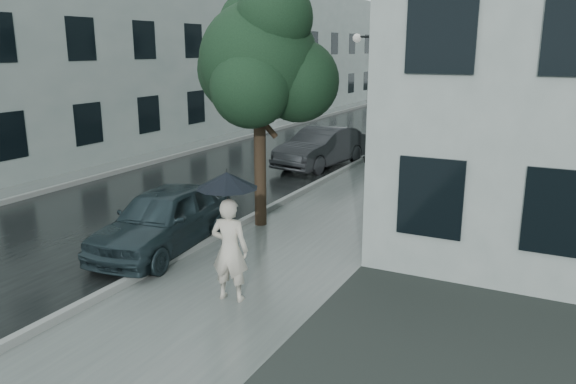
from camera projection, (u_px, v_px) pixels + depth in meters
The scene contains 14 objects.
ground at pixel (238, 275), 10.95m from camera, with size 120.00×120.00×0.00m, color black.
sidewalk at pixel (411, 165), 21.22m from camera, with size 3.50×60.00×0.01m, color slate.
kerb_near at pixel (365, 159), 21.99m from camera, with size 0.15×60.00×0.15m, color slate.
asphalt_road at pixel (286, 153), 23.54m from camera, with size 6.85×60.00×0.00m, color black.
kerb_far at pixel (216, 145), 25.05m from camera, with size 0.15×60.00×0.15m, color slate.
sidewalk_far at pixel (199, 145), 25.47m from camera, with size 1.70×60.00×0.01m, color #4C5451.
building_far_a at pixel (50, 36), 22.69m from camera, with size 7.02×20.00×9.50m.
building_far_b at pixel (291, 52), 41.90m from camera, with size 7.02×18.00×8.00m.
pedestrian at pixel (230, 250), 9.65m from camera, with size 0.67×0.44×1.83m, color #BDB7A6.
umbrella at pixel (227, 180), 9.32m from camera, with size 1.19×1.19×1.41m.
street_tree at pixel (261, 60), 13.16m from camera, with size 3.66×3.33×5.81m.
lamp_post at pixel (365, 90), 21.17m from camera, with size 0.85×0.34×4.81m.
car_near at pixel (163, 219), 12.17m from camera, with size 1.63×4.06×1.38m, color #1C2A30.
car_far at pixel (322, 147), 20.75m from camera, with size 1.53×4.40×1.45m, color #27292D.
Camera 1 is at (5.46, -8.67, 4.29)m, focal length 35.00 mm.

